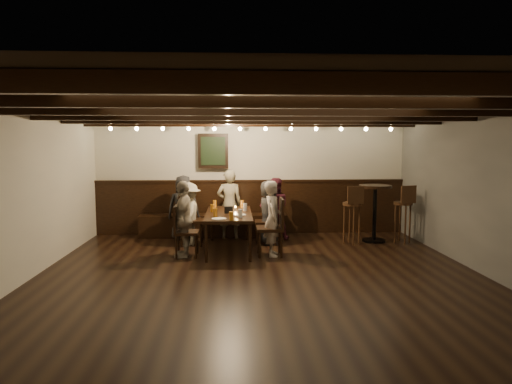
{
  "coord_description": "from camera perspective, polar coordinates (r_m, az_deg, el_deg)",
  "views": [
    {
      "loc": [
        -0.39,
        -6.12,
        1.89
      ],
      "look_at": [
        -0.02,
        1.3,
        1.11
      ],
      "focal_mm": 32.0,
      "sensor_mm": 36.0,
      "label": 1
    }
  ],
  "objects": [
    {
      "name": "condiment_caddy",
      "position": [
        8.08,
        -3.44,
        -2.23
      ],
      "size": [
        0.15,
        0.1,
        0.12
      ],
      "primitive_type": "cube",
      "color": "black",
      "rests_on": "dining_table"
    },
    {
      "name": "chair_right_far",
      "position": [
        7.79,
        1.88,
        -5.8
      ],
      "size": [
        0.45,
        0.45,
        0.98
      ],
      "rotation": [
        0.0,
        0.0,
        1.57
      ],
      "color": "black",
      "rests_on": "floor"
    },
    {
      "name": "chair_right_near",
      "position": [
        8.67,
        1.4,
        -4.75
      ],
      "size": [
        0.41,
        0.41,
        0.9
      ],
      "rotation": [
        0.0,
        0.0,
        1.57
      ],
      "color": "black",
      "rests_on": "floor"
    },
    {
      "name": "bar_stool_left",
      "position": [
        8.83,
        11.89,
        -3.74
      ],
      "size": [
        0.35,
        0.37,
        1.12
      ],
      "rotation": [
        0.0,
        0.0,
        0.11
      ],
      "color": "#352310",
      "rests_on": "floor"
    },
    {
      "name": "person_bench_right",
      "position": [
        9.07,
        2.34,
        -2.09
      ],
      "size": [
        0.6,
        0.47,
        1.23
      ],
      "primitive_type": "imported",
      "rotation": [
        0.0,
        0.0,
        3.14
      ],
      "color": "maroon",
      "rests_on": "floor"
    },
    {
      "name": "pint_c",
      "position": [
        8.24,
        -5.51,
        -2.02
      ],
      "size": [
        0.07,
        0.07,
        0.14
      ],
      "primitive_type": "cylinder",
      "color": "#BF7219",
      "rests_on": "dining_table"
    },
    {
      "name": "high_top_table",
      "position": [
        9.12,
        14.64,
        -1.54
      ],
      "size": [
        0.62,
        0.62,
        1.11
      ],
      "color": "black",
      "rests_on": "floor"
    },
    {
      "name": "chair_left_near",
      "position": [
        8.68,
        -8.15,
        -4.65
      ],
      "size": [
        0.44,
        0.44,
        0.97
      ],
      "rotation": [
        0.0,
        0.0,
        -1.57
      ],
      "color": "black",
      "rests_on": "floor"
    },
    {
      "name": "plate_near",
      "position": [
        7.45,
        -4.65,
        -3.35
      ],
      "size": [
        0.24,
        0.24,
        0.01
      ],
      "primitive_type": "cylinder",
      "color": "white",
      "rests_on": "dining_table"
    },
    {
      "name": "candle",
      "position": [
        8.43,
        -2.59,
        -2.12
      ],
      "size": [
        0.05,
        0.05,
        0.05
      ],
      "primitive_type": "cylinder",
      "color": "beige",
      "rests_on": "dining_table"
    },
    {
      "name": "room",
      "position": [
        8.37,
        -2.15,
        0.38
      ],
      "size": [
        7.0,
        7.0,
        7.0
      ],
      "color": "black",
      "rests_on": "ground"
    },
    {
      "name": "person_bench_left",
      "position": [
        9.09,
        -9.04,
        -1.96
      ],
      "size": [
        0.63,
        0.41,
        1.29
      ],
      "primitive_type": "imported",
      "rotation": [
        0.0,
        0.0,
        3.14
      ],
      "color": "#252527",
      "rests_on": "floor"
    },
    {
      "name": "pint_d",
      "position": [
        8.33,
        -1.35,
        -1.91
      ],
      "size": [
        0.07,
        0.07,
        0.14
      ],
      "primitive_type": "cylinder",
      "color": "silver",
      "rests_on": "dining_table"
    },
    {
      "name": "plate_far",
      "position": [
        7.84,
        -2.14,
        -2.87
      ],
      "size": [
        0.24,
        0.24,
        0.01
      ],
      "primitive_type": "cylinder",
      "color": "white",
      "rests_on": "dining_table"
    },
    {
      "name": "pint_b",
      "position": [
        8.77,
        -1.75,
        -1.51
      ],
      "size": [
        0.07,
        0.07,
        0.14
      ],
      "primitive_type": "cylinder",
      "color": "#BF7219",
      "rests_on": "dining_table"
    },
    {
      "name": "person_left_near",
      "position": [
        8.64,
        -8.38,
        -2.72
      ],
      "size": [
        0.44,
        0.77,
        1.18
      ],
      "primitive_type": "imported",
      "rotation": [
        0.0,
        0.0,
        -1.57
      ],
      "color": "#9D9785",
      "rests_on": "floor"
    },
    {
      "name": "person_bench_centre",
      "position": [
        9.18,
        -3.35,
        -1.53
      ],
      "size": [
        0.51,
        0.33,
        1.38
      ],
      "primitive_type": "imported",
      "rotation": [
        0.0,
        0.0,
        3.14
      ],
      "color": "gray",
      "rests_on": "floor"
    },
    {
      "name": "dining_table",
      "position": [
        8.15,
        -3.43,
        -2.99
      ],
      "size": [
        0.82,
        1.8,
        0.68
      ],
      "rotation": [
        0.0,
        0.0,
        -0.0
      ],
      "color": "black",
      "rests_on": "floor"
    },
    {
      "name": "person_right_far",
      "position": [
        7.73,
        2.11,
        -3.33
      ],
      "size": [
        0.31,
        0.47,
        1.28
      ],
      "primitive_type": "imported",
      "rotation": [
        0.0,
        0.0,
        1.57
      ],
      "color": "#B4A799",
      "rests_on": "floor"
    },
    {
      "name": "pint_f",
      "position": [
        7.58,
        -1.97,
        -2.69
      ],
      "size": [
        0.07,
        0.07,
        0.14
      ],
      "primitive_type": "cylinder",
      "color": "silver",
      "rests_on": "dining_table"
    },
    {
      "name": "pint_a",
      "position": [
        8.83,
        -5.19,
        -1.48
      ],
      "size": [
        0.07,
        0.07,
        0.14
      ],
      "primitive_type": "cylinder",
      "color": "#BF7219",
      "rests_on": "dining_table"
    },
    {
      "name": "pint_g",
      "position": [
        7.34,
        -3.12,
        -2.99
      ],
      "size": [
        0.07,
        0.07,
        0.14
      ],
      "primitive_type": "cylinder",
      "color": "#BF7219",
      "rests_on": "dining_table"
    },
    {
      "name": "bar_stool_right",
      "position": [
        9.18,
        17.87,
        -3.53
      ],
      "size": [
        0.37,
        0.39,
        1.12
      ],
      "rotation": [
        0.0,
        0.0,
        0.21
      ],
      "color": "#352310",
      "rests_on": "floor"
    },
    {
      "name": "chair_left_far",
      "position": [
        7.81,
        -8.76,
        -6.08
      ],
      "size": [
        0.4,
        0.4,
        0.87
      ],
      "rotation": [
        0.0,
        0.0,
        -1.57
      ],
      "color": "black",
      "rests_on": "floor"
    },
    {
      "name": "pint_e",
      "position": [
        7.69,
        -5.12,
        -2.59
      ],
      "size": [
        0.07,
        0.07,
        0.14
      ],
      "primitive_type": "cylinder",
      "color": "#BF7219",
      "rests_on": "dining_table"
    },
    {
      "name": "person_left_far",
      "position": [
        7.75,
        -9.03,
        -3.34
      ],
      "size": [
        0.32,
        0.76,
        1.29
      ],
      "primitive_type": "imported",
      "rotation": [
        0.0,
        0.0,
        -1.57
      ],
      "color": "gray",
      "rests_on": "floor"
    },
    {
      "name": "person_right_near",
      "position": [
        8.62,
        1.61,
        -2.56
      ],
      "size": [
        0.39,
        0.6,
        1.22
      ],
      "primitive_type": "imported",
      "rotation": [
        0.0,
        0.0,
        1.57
      ],
      "color": "#252527",
      "rests_on": "floor"
    }
  ]
}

